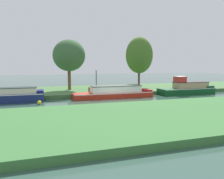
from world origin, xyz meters
TOP-DOWN VIEW (x-y plane):
  - ground_plane at (0.00, 0.00)m, footprint 120.00×120.00m
  - riverbank_far at (0.00, 7.00)m, footprint 72.00×10.00m
  - riverbank_near at (0.00, -9.00)m, footprint 72.00×10.00m
  - red_barge at (0.47, 1.20)m, footprint 8.85×1.97m
  - navy_narrowboat at (-9.49, 1.20)m, footprint 5.07×1.73m
  - forest_cruiser at (9.98, 1.20)m, footprint 7.10×2.01m
  - willow_tree_left at (-3.73, 6.71)m, footprint 4.05×4.44m
  - willow_tree_centre at (5.64, 6.05)m, footprint 3.71×3.48m
  - lamp_post at (-1.05, 3.39)m, footprint 0.24×0.24m
  - mooring_post_near at (2.09, 2.60)m, footprint 0.14×0.14m
  - mooring_post_far at (-2.08, 2.60)m, footprint 0.19×0.19m
  - channel_buoy at (-7.44, -0.84)m, footprint 0.38×0.38m

SIDE VIEW (x-z plane):
  - ground_plane at x=0.00m, z-range 0.00..0.00m
  - channel_buoy at x=-7.44m, z-range 0.00..0.38m
  - riverbank_far at x=0.00m, z-range 0.00..0.40m
  - riverbank_near at x=0.00m, z-range 0.00..0.40m
  - red_barge at x=0.47m, z-range -0.12..1.21m
  - navy_narrowboat at x=-9.49m, z-range -0.08..1.37m
  - forest_cruiser at x=9.98m, z-range -0.41..1.80m
  - mooring_post_far at x=-2.08m, z-range 0.40..1.07m
  - mooring_post_near at x=2.09m, z-range 0.40..1.22m
  - lamp_post at x=-1.05m, z-range 0.77..3.48m
  - willow_tree_left at x=-3.73m, z-range 1.57..7.92m
  - willow_tree_centre at x=5.64m, z-range 1.40..8.33m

